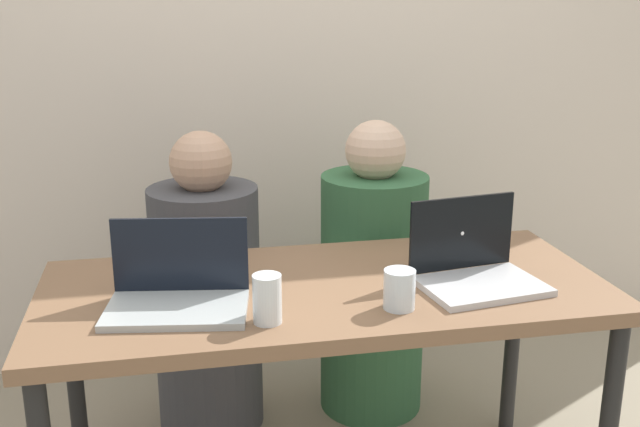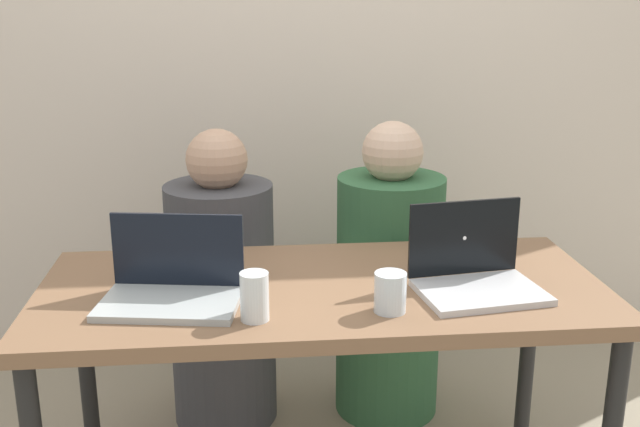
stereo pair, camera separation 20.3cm
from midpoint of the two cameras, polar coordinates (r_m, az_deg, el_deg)
name	(u,v)px [view 2 (the right image)]	position (r m, az deg, el deg)	size (l,w,h in m)	color
back_wall	(294,27)	(3.00, -0.03, 14.00)	(4.50, 0.10, 2.70)	beige
desk	(322,309)	(2.05, 3.04, -7.32)	(1.52, 0.67, 0.72)	brown
person_on_left	(222,295)	(2.62, -5.28, -6.27)	(0.38, 0.38, 1.05)	#424347
person_on_right	(389,287)	(2.69, 7.44, -5.63)	(0.45, 0.45, 1.07)	#32623C
laptop_front_right	(475,272)	(2.04, 14.53, -4.42)	(0.34, 0.28, 0.22)	silver
laptop_front_left	(172,284)	(1.92, -8.22, -5.42)	(0.37, 0.27, 0.21)	#ADB4B4
water_glass_left	(255,300)	(1.79, -1.78, -6.64)	(0.07, 0.07, 0.12)	white
water_glass_right	(390,295)	(1.86, 8.50, -6.21)	(0.08, 0.08, 0.10)	silver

